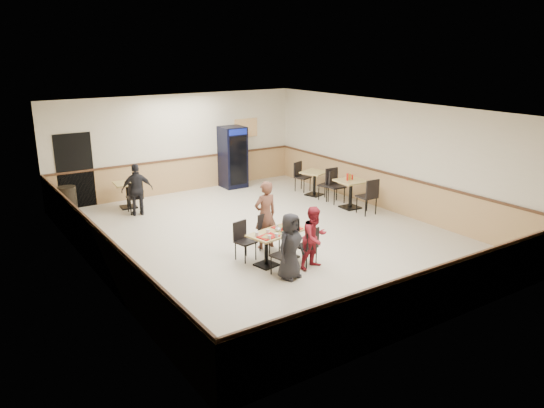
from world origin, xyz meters
TOP-DOWN VIEW (x-y plane):
  - ground at (0.00, 0.00)m, footprint 10.00×10.00m
  - room_shell at (1.78, 2.55)m, footprint 10.00×10.00m
  - main_table at (-0.65, -1.35)m, footprint 1.35×0.86m
  - main_chairs at (-0.69, -1.36)m, footprint 1.37×1.65m
  - diner_woman_left at (-0.90, -2.17)m, footprint 0.73×0.57m
  - diner_woman_right at (-0.20, -2.03)m, footprint 0.70×0.59m
  - diner_man_opposite at (-0.41, -0.53)m, footprint 0.56×0.37m
  - lone_diner at (-1.93, 3.38)m, footprint 0.88×0.52m
  - tabletop_clutter at (-0.61, -1.39)m, footprint 1.11×0.70m
  - side_table_near at (3.23, 0.71)m, footprint 0.78×0.78m
  - side_table_near_chair_south at (3.23, 0.07)m, footprint 0.49×0.49m
  - side_table_near_chair_north at (3.23, 1.35)m, footprint 0.49×0.49m
  - side_table_far at (3.21, 2.32)m, footprint 0.87×0.87m
  - side_table_far_chair_south at (3.21, 1.74)m, footprint 0.54×0.54m
  - side_table_far_chair_north at (3.21, 2.91)m, footprint 0.54×0.54m
  - condiment_caddy at (3.20, 0.76)m, footprint 0.23×0.06m
  - back_table at (-1.93, 4.20)m, footprint 0.74×0.74m
  - back_table_chair_lone at (-1.93, 3.62)m, footprint 0.47×0.47m
  - pepsi_cooler at (1.68, 4.59)m, footprint 0.75×0.76m
  - trash_bin at (-3.47, 4.55)m, footprint 0.48×0.48m

SIDE VIEW (x-z plane):
  - ground at x=0.00m, z-range 0.00..0.00m
  - trash_bin at x=-3.47m, z-range 0.00..0.75m
  - main_chairs at x=-0.69m, z-range 0.00..0.85m
  - main_table at x=-0.65m, z-range 0.11..0.78m
  - back_table_chair_lone at x=-1.93m, z-range 0.00..0.91m
  - side_table_far_chair_south at x=3.21m, z-range 0.00..0.93m
  - side_table_far_chair_north at x=3.21m, z-range 0.00..0.93m
  - back_table at x=-1.93m, z-range 0.12..0.84m
  - side_table_far at x=3.21m, z-range 0.12..0.86m
  - side_table_near_chair_south at x=3.23m, z-range 0.00..1.02m
  - side_table_near_chair_north at x=3.23m, z-range 0.00..1.02m
  - side_table_near at x=3.23m, z-range 0.13..0.93m
  - room_shell at x=1.78m, z-range -4.42..5.58m
  - diner_woman_right at x=-0.20m, z-range 0.00..1.30m
  - diner_woman_left at x=-0.90m, z-range 0.00..1.32m
  - tabletop_clutter at x=-0.61m, z-range 0.63..0.75m
  - lone_diner at x=-1.93m, z-range 0.00..1.40m
  - diner_man_opposite at x=-0.41m, z-range 0.00..1.54m
  - condiment_caddy at x=3.20m, z-range 0.79..0.99m
  - pepsi_cooler at x=1.68m, z-range 0.00..1.94m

